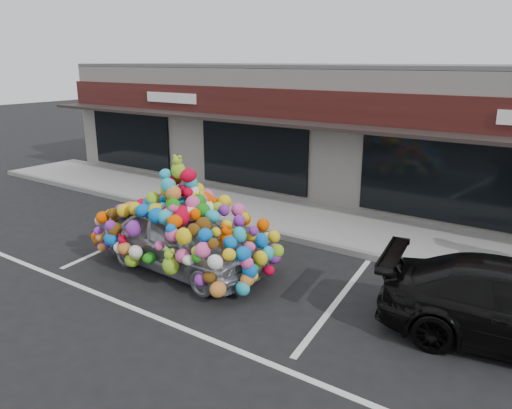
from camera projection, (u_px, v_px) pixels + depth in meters
The scene contains 8 objects.
ground at pixel (219, 270), 11.00m from camera, with size 90.00×90.00×0.00m, color black.
shop_building at pixel (375, 130), 17.02m from camera, with size 24.00×7.20×4.31m.
sidewalk at pixel (309, 221), 14.12m from camera, with size 26.00×3.00×0.15m, color gray.
kerb at pixel (280, 235), 12.94m from camera, with size 26.00×0.18×0.16m, color slate.
parking_stripe_left at pixel (128, 238), 12.94m from camera, with size 0.12×4.40×0.01m, color silver.
parking_stripe_mid at pixel (338, 300), 9.61m from camera, with size 0.12×4.40×0.01m, color silver.
lane_line at pixel (224, 345), 8.09m from camera, with size 14.00×0.12×0.01m, color silver.
toy_car at pixel (181, 232), 10.84m from camera, with size 2.92×4.38×2.50m.
Camera 1 is at (6.54, -7.82, 4.46)m, focal length 35.00 mm.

